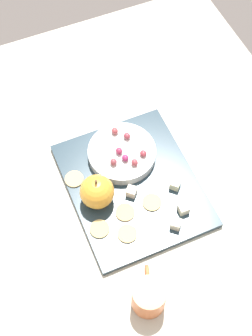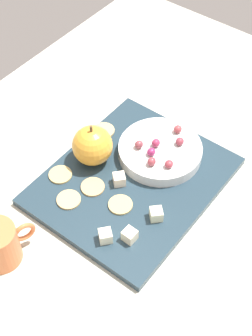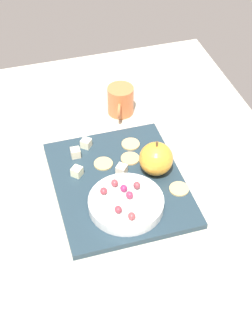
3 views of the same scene
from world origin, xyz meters
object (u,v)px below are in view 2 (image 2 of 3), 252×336
serving_dish (160,151)px  cheese_cube_2 (130,235)px  grape_1 (169,164)px  grape_3 (151,152)px  cheese_cube_3 (156,214)px  cracker_0 (104,131)px  grape_2 (178,129)px  grape_6 (152,162)px  platter (133,180)px  grape_5 (139,145)px  cracker_4 (120,205)px  grape_4 (156,143)px  grape_0 (180,142)px  apple_whole (92,146)px  cheese_cube_0 (119,179)px  cracker_1 (93,187)px  cracker_2 (69,200)px  cracker_3 (60,175)px  cheese_cube_1 (105,236)px

serving_dish → cheese_cube_2: serving_dish is taller
grape_1 → grape_3: (0.49, 4.32, 0.03)cm
cheese_cube_3 → cracker_0: bearing=62.3°
grape_2 → grape_6: bearing=-175.2°
grape_2 → platter: bearing=175.5°
cheese_cube_3 → grape_3: grape_3 is taller
grape_5 → cracker_0: bearing=84.0°
platter → cracker_4: bearing=-163.1°
cracker_4 → grape_4: grape_4 is taller
grape_4 → grape_5: 3.23cm
platter → cheese_cube_2: size_ratio=15.97×
cheese_cube_2 → grape_2: bearing=15.2°
cheese_cube_2 → grape_0: (21.46, 4.39, 2.02)cm
apple_whole → cheese_cube_0: bearing=-101.9°
serving_dish → cheese_cube_0: (-10.23, 1.97, -0.10)cm
cracker_1 → cracker_2: bearing=162.1°
cheese_cube_0 → cracker_2: bearing=151.3°
cracker_0 → grape_6: bearing=-102.2°
cracker_1 → grape_1: (10.92, -9.20, 2.86)cm
cheese_cube_3 → grape_2: size_ratio=1.26×
cracker_0 → cheese_cube_3: bearing=-117.7°
cheese_cube_0 → cheese_cube_2: 12.24cm
cracker_2 → grape_2: size_ratio=2.57×
grape_3 → grape_5: same height
cracker_3 → cheese_cube_3: bearing=-81.1°
serving_dish → cheese_cube_0: serving_dish is taller
grape_0 → grape_4: bearing=133.1°
platter → grape_6: grape_6 is taller
grape_1 → grape_2: size_ratio=1.00×
cracker_4 → cracker_2: bearing=120.6°
cheese_cube_3 → cracker_2: cheese_cube_3 is taller
cracker_3 → grape_5: size_ratio=2.57×
cheese_cube_0 → grape_3: 8.03cm
cheese_cube_1 → cracker_0: cheese_cube_1 is taller
cheese_cube_2 → cracker_3: 19.00cm
platter → serving_dish: 7.88cm
cracker_4 → grape_0: (16.90, -1.15, 2.90)cm
cracker_0 → cracker_3: size_ratio=1.00×
apple_whole → cracker_1: apple_whole is taller
grape_3 → cheese_cube_2: bearing=-156.0°
cracker_3 → cracker_4: bearing=-84.0°
grape_1 → grape_3: size_ratio=1.00×
grape_4 → grape_5: (-2.25, 2.32, -0.02)cm
cheese_cube_3 → platter: bearing=60.6°
cheese_cube_3 → grape_2: (17.69, 7.53, 2.06)cm
cheese_cube_2 → cracker_2: bearing=90.9°
cracker_2 → cheese_cube_0: bearing=-28.7°
cheese_cube_2 → cracker_0: bearing=48.9°
grape_0 → cheese_cube_3: bearing=-160.4°
cracker_2 → grape_3: bearing=-21.6°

